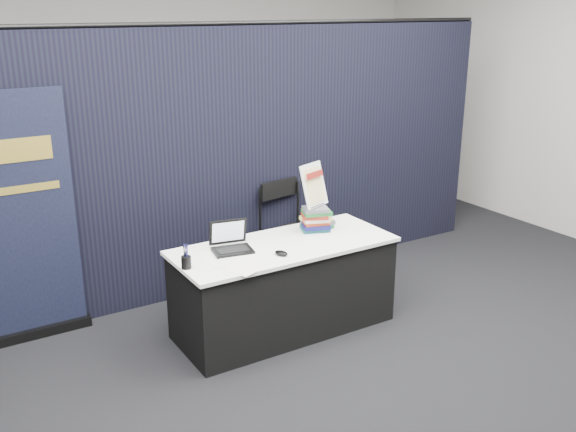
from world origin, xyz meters
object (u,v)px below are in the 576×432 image
at_px(display_table, 284,287).
at_px(info_sign, 314,186).
at_px(laptop, 230,244).
at_px(book_stack_short, 317,222).
at_px(book_stack_tall, 316,219).
at_px(stacking_chair, 289,229).
at_px(pullup_banner, 25,234).

xyz_separation_m(display_table, info_sign, (0.40, 0.17, 0.76)).
distance_m(laptop, book_stack_short, 0.87).
xyz_separation_m(display_table, laptop, (-0.43, 0.10, 0.43)).
height_order(book_stack_tall, info_sign, info_sign).
xyz_separation_m(display_table, book_stack_tall, (0.40, 0.13, 0.48)).
bearing_deg(stacking_chair, book_stack_tall, -110.32).
bearing_deg(stacking_chair, pullup_banner, 167.30).
bearing_deg(book_stack_short, pullup_banner, 160.97).
distance_m(book_stack_tall, info_sign, 0.29).
distance_m(display_table, book_stack_short, 0.64).
bearing_deg(display_table, book_stack_short, 22.35).
bearing_deg(pullup_banner, book_stack_tall, -20.62).
bearing_deg(book_stack_tall, stacking_chair, 78.32).
bearing_deg(book_stack_short, stacking_chair, 81.72).
bearing_deg(stacking_chair, laptop, -153.17).
relative_size(display_table, pullup_banner, 0.90).
relative_size(display_table, book_stack_short, 7.37).
relative_size(display_table, laptop, 5.37).
xyz_separation_m(book_stack_short, info_sign, (-0.05, -0.02, 0.34)).
xyz_separation_m(laptop, stacking_chair, (0.96, 0.68, -0.26)).
bearing_deg(book_stack_tall, pullup_banner, 159.50).
bearing_deg(book_stack_tall, laptop, -177.73).
relative_size(display_table, book_stack_tall, 6.72).
height_order(laptop, stacking_chair, stacking_chair).
relative_size(book_stack_tall, book_stack_short, 1.10).
bearing_deg(pullup_banner, stacking_chair, -4.18).
distance_m(book_stack_tall, stacking_chair, 0.73).
height_order(book_stack_short, stacking_chair, stacking_chair).
bearing_deg(laptop, book_stack_short, 16.20).
bearing_deg(laptop, book_stack_tall, 13.23).
xyz_separation_m(display_table, pullup_banner, (-1.78, 0.95, 0.51)).
height_order(laptop, pullup_banner, pullup_banner).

